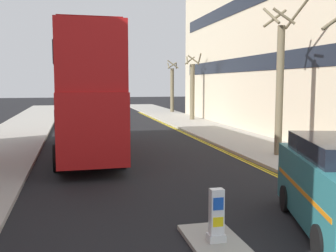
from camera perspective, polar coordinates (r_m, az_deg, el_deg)
sidewalk_right at (r=21.54m, az=12.64°, el=-2.78°), size 4.00×80.00×0.14m
kerb_line_outer at (r=18.90m, az=9.52°, el=-4.17°), size 0.10×56.00×0.01m
kerb_line_inner at (r=18.84m, az=9.07°, el=-4.19°), size 0.10×56.00×0.01m
traffic_island at (r=8.74m, az=6.85°, el=-16.23°), size 1.10×2.20×0.10m
keep_left_bollard at (r=8.55m, az=6.90°, el=-12.77°), size 0.36×0.28×1.11m
double_decker_bus_away at (r=18.99m, az=-11.76°, el=5.02°), size 2.98×10.86×5.64m
street_tree_near at (r=35.24m, az=3.47°, el=5.22°), size 1.36×1.34×5.74m
street_tree_mid at (r=44.34m, az=0.59°, el=5.40°), size 1.30×1.32×5.65m
street_tree_distant at (r=18.54m, az=15.63°, el=5.97°), size 1.63×1.62×6.86m
townhouse_terrace_right at (r=31.21m, az=18.76°, el=10.82°), size 10.08×28.00×12.13m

